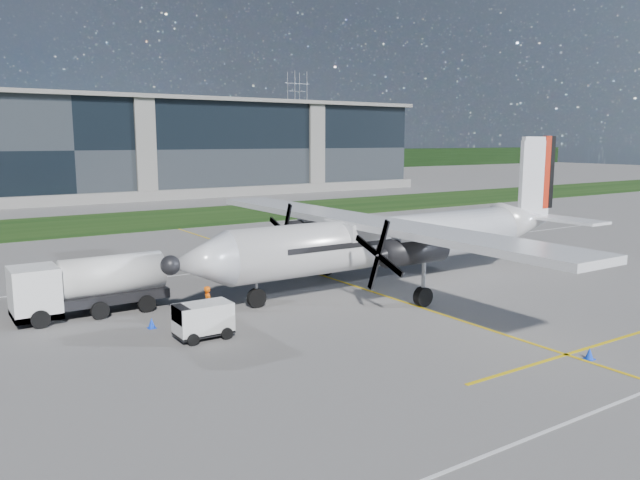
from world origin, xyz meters
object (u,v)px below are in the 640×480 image
at_px(safety_cone_nose_stbd, 188,309).
at_px(safety_cone_stbdwing, 254,249).
at_px(turboprop_aircraft, 398,211).
at_px(ground_crew_person, 208,301).
at_px(pylon_east, 297,120).
at_px(fuel_tanker_truck, 79,288).
at_px(baggage_tug, 203,321).
at_px(safety_cone_portwing, 589,354).
at_px(safety_cone_fwd, 152,323).

relative_size(safety_cone_nose_stbd, safety_cone_stbdwing, 1.00).
xyz_separation_m(turboprop_aircraft, ground_crew_person, (-13.19, -1.10, -3.58)).
height_order(pylon_east, fuel_tanker_truck, pylon_east).
height_order(fuel_tanker_truck, safety_cone_nose_stbd, fuel_tanker_truck).
bearing_deg(safety_cone_stbdwing, safety_cone_nose_stbd, -128.33).
xyz_separation_m(pylon_east, safety_cone_stbdwing, (-81.67, -126.91, -14.75)).
bearing_deg(turboprop_aircraft, safety_cone_nose_stbd, 176.22).
distance_m(baggage_tug, ground_crew_person, 2.57).
bearing_deg(baggage_tug, pylon_east, 57.15).
bearing_deg(safety_cone_portwing, pylon_east, 62.49).
height_order(safety_cone_fwd, safety_cone_nose_stbd, same).
bearing_deg(fuel_tanker_truck, pylon_east, 54.79).
relative_size(safety_cone_fwd, safety_cone_stbdwing, 1.00).
height_order(ground_crew_person, safety_cone_portwing, ground_crew_person).
height_order(baggage_tug, safety_cone_stbdwing, baggage_tug).
relative_size(safety_cone_fwd, safety_cone_nose_stbd, 1.00).
bearing_deg(turboprop_aircraft, ground_crew_person, -175.23).
xyz_separation_m(safety_cone_fwd, safety_cone_nose_stbd, (2.43, 1.44, 0.00)).
bearing_deg(safety_cone_stbdwing, baggage_tug, -123.43).
xyz_separation_m(pylon_east, safety_cone_fwd, (-95.40, -142.64, -14.75)).
xyz_separation_m(turboprop_aircraft, baggage_tug, (-14.41, -3.35, -3.82)).
bearing_deg(safety_cone_stbdwing, safety_cone_portwing, -90.06).
bearing_deg(turboprop_aircraft, baggage_tug, -166.93).
relative_size(ground_crew_person, safety_cone_fwd, 4.20).
height_order(pylon_east, turboprop_aircraft, pylon_east).
distance_m(ground_crew_person, safety_cone_nose_stbd, 2.17).
relative_size(turboprop_aircraft, fuel_tanker_truck, 3.85).
relative_size(fuel_tanker_truck, safety_cone_fwd, 16.02).
relative_size(turboprop_aircraft, safety_cone_portwing, 61.75).
distance_m(safety_cone_fwd, safety_cone_stbdwing, 20.88).
height_order(safety_cone_fwd, safety_cone_portwing, same).
bearing_deg(safety_cone_portwing, turboprop_aircraft, 81.48).
distance_m(safety_cone_fwd, safety_cone_portwing, 19.75).
bearing_deg(safety_cone_stbdwing, turboprop_aircraft, -81.81).
bearing_deg(safety_cone_fwd, safety_cone_portwing, -46.10).
xyz_separation_m(turboprop_aircraft, safety_cone_stbdwing, (-2.18, 15.18, -4.38)).
xyz_separation_m(baggage_tug, safety_cone_nose_stbd, (0.93, 4.24, -0.56)).
height_order(ground_crew_person, safety_cone_nose_stbd, ground_crew_person).
relative_size(ground_crew_person, safety_cone_nose_stbd, 4.20).
xyz_separation_m(ground_crew_person, safety_cone_stbdwing, (11.01, 16.28, -0.80)).
distance_m(turboprop_aircraft, fuel_tanker_truck, 18.88).
distance_m(fuel_tanker_truck, safety_cone_portwing, 24.40).
bearing_deg(ground_crew_person, fuel_tanker_truck, 55.29).
height_order(ground_crew_person, safety_cone_stbdwing, ground_crew_person).
distance_m(ground_crew_person, safety_cone_portwing, 17.56).
distance_m(pylon_east, safety_cone_fwd, 172.23).
height_order(safety_cone_fwd, safety_cone_stbdwing, same).
relative_size(fuel_tanker_truck, safety_cone_nose_stbd, 16.02).
bearing_deg(fuel_tanker_truck, safety_cone_nose_stbd, -29.04).
height_order(turboprop_aircraft, safety_cone_fwd, turboprop_aircraft).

